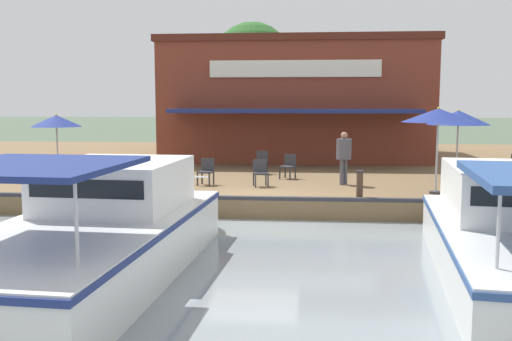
{
  "coord_description": "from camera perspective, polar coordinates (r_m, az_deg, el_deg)",
  "views": [
    {
      "loc": [
        15.16,
        1.4,
        3.24
      ],
      "look_at": [
        -1.0,
        -0.0,
        1.3
      ],
      "focal_mm": 40.0,
      "sensor_mm": 36.0,
      "label": 1
    }
  ],
  "objects": [
    {
      "name": "cafe_chair_mid_patio",
      "position": [
        18.38,
        -4.99,
        0.04
      ],
      "size": [
        0.51,
        0.51,
        0.85
      ],
      "color": "#2D2D33",
      "rests_on": "quay_deck"
    },
    {
      "name": "patio_umbrella_by_entrance",
      "position": [
        20.7,
        19.58,
        5.0
      ],
      "size": [
        2.11,
        2.11,
        2.41
      ],
      "color": "#B7B7B7",
      "rests_on": "quay_deck"
    },
    {
      "name": "quay_deck",
      "position": [
        26.36,
        1.89,
        0.42
      ],
      "size": [
        22.0,
        56.0,
        0.6
      ],
      "primitive_type": "cube",
      "color": "brown",
      "rests_on": "ground"
    },
    {
      "name": "quay_edge_fender",
      "position": [
        15.54,
        -0.28,
        -2.77
      ],
      "size": [
        0.2,
        50.4,
        0.1
      ],
      "primitive_type": "cube",
      "color": "#2D2D33",
      "rests_on": "quay_deck"
    },
    {
      "name": "ground_plane",
      "position": [
        15.57,
        -0.31,
        -5.19
      ],
      "size": [
        220.0,
        220.0,
        0.0
      ],
      "primitive_type": "plane",
      "color": "#4C5B47"
    },
    {
      "name": "cafe_chair_far_corner_seat",
      "position": [
        19.85,
        3.27,
        0.55
      ],
      "size": [
        0.59,
        0.59,
        0.85
      ],
      "color": "#2D2D33",
      "rests_on": "quay_deck"
    },
    {
      "name": "cafe_chair_under_first_umbrella",
      "position": [
        21.14,
        0.56,
        0.95
      ],
      "size": [
        0.5,
        0.5,
        0.85
      ],
      "color": "#2D2D33",
      "rests_on": "quay_deck"
    },
    {
      "name": "motorboat_nearest_quay",
      "position": [
        11.55,
        -14.43,
        -5.54
      ],
      "size": [
        9.13,
        3.59,
        2.28
      ],
      "color": "white",
      "rests_on": "river_water"
    },
    {
      "name": "mooring_post",
      "position": [
        15.74,
        10.33,
        -1.42
      ],
      "size": [
        0.22,
        0.22,
        0.81
      ],
      "color": "#473323",
      "rests_on": "quay_deck"
    },
    {
      "name": "cafe_chair_back_row_seat",
      "position": [
        18.0,
        0.44,
        -0.08
      ],
      "size": [
        0.53,
        0.53,
        0.85
      ],
      "color": "#2D2D33",
      "rests_on": "quay_deck"
    },
    {
      "name": "person_at_quay_edge",
      "position": [
        18.52,
        8.79,
        1.88
      ],
      "size": [
        0.48,
        0.48,
        1.7
      ],
      "color": "#4C4C56",
      "rests_on": "quay_deck"
    },
    {
      "name": "tree_upstream_bank",
      "position": [
        31.76,
        -0.73,
        10.47
      ],
      "size": [
        4.71,
        4.49,
        7.03
      ],
      "color": "brown",
      "rests_on": "quay_deck"
    },
    {
      "name": "patio_umbrella_far_corner",
      "position": [
        17.24,
        17.77,
        5.26
      ],
      "size": [
        2.09,
        2.09,
        2.51
      ],
      "color": "#B7B7B7",
      "rests_on": "quay_deck"
    },
    {
      "name": "patio_umbrella_back_row",
      "position": [
        23.06,
        -19.35,
        4.69
      ],
      "size": [
        1.91,
        1.91,
        2.2
      ],
      "color": "#B7B7B7",
      "rests_on": "quay_deck"
    },
    {
      "name": "waterfront_restaurant",
      "position": [
        28.61,
        4.04,
        7.05
      ],
      "size": [
        10.83,
        12.16,
        5.52
      ],
      "color": "brown",
      "rests_on": "quay_deck"
    }
  ]
}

